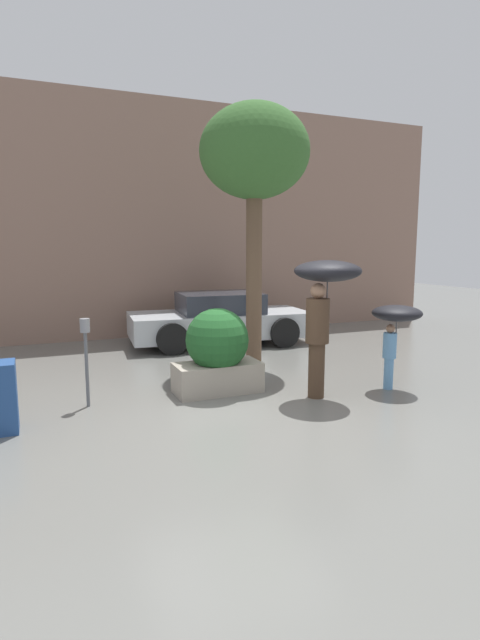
{
  "coord_description": "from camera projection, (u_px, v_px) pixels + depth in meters",
  "views": [
    {
      "loc": [
        -2.51,
        -6.34,
        2.34
      ],
      "look_at": [
        0.84,
        1.6,
        1.05
      ],
      "focal_mm": 28.0,
      "sensor_mm": 36.0,
      "label": 1
    }
  ],
  "objects": [
    {
      "name": "building_facade",
      "position": [
        134.0,
        219.0,
        12.56
      ],
      "size": [
        18.0,
        0.3,
        6.0
      ],
      "color": "#8C6B5B",
      "rests_on": "ground"
    },
    {
      "name": "person_child",
      "position": [
        396.0,
        320.0,
        8.06
      ],
      "size": [
        0.8,
        0.8,
        1.39
      ],
      "rotation": [
        0.0,
        0.0,
        -0.27
      ],
      "color": "#669ED1",
      "rests_on": "ground"
    },
    {
      "name": "street_tree",
      "position": [
        254.0,
        157.0,
        9.32
      ],
      "size": [
        2.07,
        2.07,
        4.96
      ],
      "color": "brown",
      "rests_on": "ground"
    },
    {
      "name": "parking_meter",
      "position": [
        86.0,
        344.0,
        7.19
      ],
      "size": [
        0.14,
        0.14,
        1.3
      ],
      "color": "#595B60",
      "rests_on": "ground"
    },
    {
      "name": "ground_plane",
      "position": [
        229.0,
        412.0,
        7.09
      ],
      "size": [
        40.0,
        40.0,
        0.0
      ],
      "primitive_type": "plane",
      "color": "slate"
    },
    {
      "name": "person_adult",
      "position": [
        324.0,
        291.0,
        7.57
      ],
      "size": [
        1.02,
        1.02,
        2.12
      ],
      "rotation": [
        0.0,
        0.0,
        0.02
      ],
      "color": "#473323",
      "rests_on": "ground"
    },
    {
      "name": "planter_box",
      "position": [
        217.0,
        351.0,
        7.94
      ],
      "size": [
        1.37,
        1.01,
        1.36
      ],
      "color": "#9E9384",
      "rests_on": "ground"
    },
    {
      "name": "parked_car_near",
      "position": [
        220.0,
        320.0,
        11.93
      ],
      "size": [
        4.36,
        2.28,
        1.23
      ],
      "rotation": [
        0.0,
        0.0,
        1.48
      ],
      "color": "#B7BCC1",
      "rests_on": "ground"
    }
  ]
}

